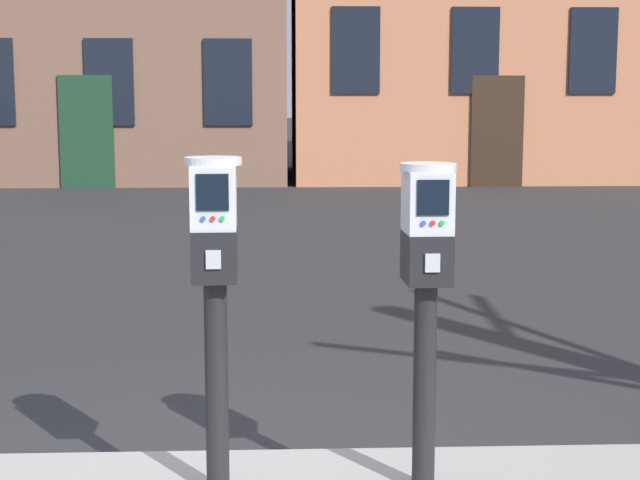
# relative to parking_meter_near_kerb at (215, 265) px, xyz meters

# --- Properties ---
(parking_meter_near_kerb) EXTENTS (0.22, 0.25, 1.32)m
(parking_meter_near_kerb) POSITION_rel_parking_meter_near_kerb_xyz_m (0.00, 0.00, 0.00)
(parking_meter_near_kerb) COLOR black
(parking_meter_near_kerb) RESTS_ON sidewalk_slab
(parking_meter_twin_adjacent) EXTENTS (0.22, 0.25, 1.29)m
(parking_meter_twin_adjacent) POSITION_rel_parking_meter_near_kerb_xyz_m (0.81, -0.00, -0.02)
(parking_meter_twin_adjacent) COLOR black
(parking_meter_twin_adjacent) RESTS_ON sidewalk_slab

